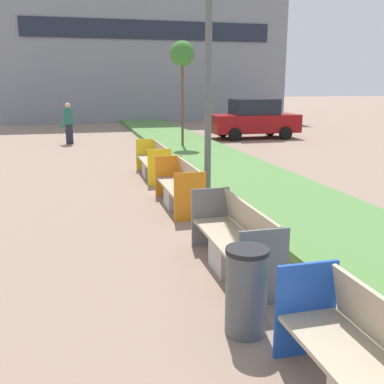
# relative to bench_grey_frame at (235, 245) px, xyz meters

# --- Properties ---
(planter_grass_strip) EXTENTS (2.80, 120.00, 0.18)m
(planter_grass_strip) POSITION_rel_bench_grey_frame_xyz_m (2.26, 5.26, -0.28)
(planter_grass_strip) COLOR #568442
(planter_grass_strip) RESTS_ON ground
(building_backdrop) EXTENTS (19.59, 6.96, 10.94)m
(building_backdrop) POSITION_rel_bench_grey_frame_xyz_m (3.06, 28.77, 5.10)
(building_backdrop) COLOR gray
(building_backdrop) RESTS_ON ground
(bench_grey_frame) EXTENTS (0.65, 2.17, 0.94)m
(bench_grey_frame) POSITION_rel_bench_grey_frame_xyz_m (0.00, 0.00, 0.00)
(bench_grey_frame) COLOR #ADA8A0
(bench_grey_frame) RESTS_ON ground
(bench_orange_frame) EXTENTS (0.65, 2.10, 0.94)m
(bench_orange_frame) POSITION_rel_bench_grey_frame_xyz_m (-0.00, 3.45, -0.00)
(bench_orange_frame) COLOR #ADA8A0
(bench_orange_frame) RESTS_ON ground
(bench_yellow_frame) EXTENTS (0.65, 2.29, 0.94)m
(bench_yellow_frame) POSITION_rel_bench_grey_frame_xyz_m (0.00, 6.74, 0.00)
(bench_yellow_frame) COLOR #ADA8A0
(bench_yellow_frame) RESTS_ON ground
(litter_bin) EXTENTS (0.45, 0.45, 0.93)m
(litter_bin) POSITION_rel_bench_grey_frame_xyz_m (-0.44, -1.57, 0.10)
(litter_bin) COLOR #4C4F51
(litter_bin) RESTS_ON ground
(sapling_tree_far) EXTENTS (0.94, 0.94, 4.15)m
(sapling_tree_far) POSITION_rel_bench_grey_frame_xyz_m (2.01, 11.78, 3.23)
(sapling_tree_far) COLOR brown
(sapling_tree_far) RESTS_ON ground
(pedestrian_walking) EXTENTS (0.53, 0.24, 1.77)m
(pedestrian_walking) POSITION_rel_bench_grey_frame_xyz_m (-2.38, 14.70, 0.53)
(pedestrian_walking) COLOR #232633
(pedestrian_walking) RESTS_ON ground
(parked_car_distant) EXTENTS (4.21, 2.00, 1.86)m
(parked_car_distant) POSITION_rel_bench_grey_frame_xyz_m (6.20, 14.72, 0.54)
(parked_car_distant) COLOR maroon
(parked_car_distant) RESTS_ON ground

